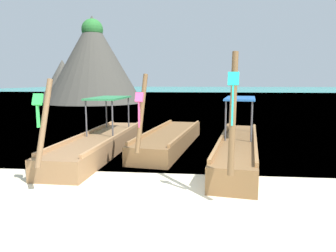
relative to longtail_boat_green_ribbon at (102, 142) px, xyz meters
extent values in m
plane|color=beige|center=(2.20, -4.23, -0.33)|extent=(120.00, 120.00, 0.00)
plane|color=teal|center=(2.20, 57.82, -0.33)|extent=(120.00, 120.00, 0.00)
cube|color=olive|center=(0.00, 0.00, -0.06)|extent=(1.46, 6.67, 0.54)
cube|color=#AF7F52|center=(-0.58, 0.02, 0.26)|extent=(0.28, 6.10, 0.10)
cube|color=#AF7F52|center=(0.58, -0.02, 0.26)|extent=(0.28, 6.10, 0.10)
cylinder|color=brown|center=(-0.11, -3.52, 1.12)|extent=(0.15, 0.83, 1.86)
cube|color=green|center=(-0.12, -3.72, 1.62)|extent=(0.20, 0.15, 0.25)
cube|color=green|center=(-0.12, -3.74, 1.27)|extent=(0.03, 0.08, 0.46)
cylinder|color=#4C4C51|center=(-0.44, -0.15, 0.79)|extent=(0.05, 0.05, 1.16)
cylinder|color=#4C4C51|center=(0.43, -0.18, 0.79)|extent=(0.05, 0.05, 1.16)
cylinder|color=#4C4C51|center=(-0.38, 1.83, 0.79)|extent=(0.05, 0.05, 1.16)
cylinder|color=#4C4C51|center=(0.49, 1.81, 0.79)|extent=(0.05, 0.05, 1.16)
cube|color=#2D844C|center=(0.03, 0.83, 1.41)|extent=(1.13, 2.22, 0.06)
cube|color=brown|center=(2.15, 1.02, -0.06)|extent=(2.07, 5.82, 0.54)
cube|color=#996C3F|center=(1.55, 1.11, 0.26)|extent=(0.82, 5.20, 0.10)
cube|color=#996C3F|center=(2.74, 0.94, 0.26)|extent=(0.82, 5.20, 0.10)
cylinder|color=brown|center=(1.71, -2.02, 1.18)|extent=(0.24, 0.87, 1.99)
cube|color=#F24C8C|center=(1.69, -2.18, 1.59)|extent=(0.22, 0.17, 0.25)
cube|color=#F24C8C|center=(1.69, -2.20, 1.16)|extent=(0.04, 0.08, 0.63)
cube|color=brown|center=(4.32, -0.57, -0.04)|extent=(2.02, 6.49, 0.59)
cube|color=#996C3F|center=(3.84, -0.49, 0.31)|extent=(0.98, 5.84, 0.10)
cube|color=#996C3F|center=(4.80, -0.64, 0.31)|extent=(0.98, 5.84, 0.10)
cylinder|color=brown|center=(3.81, -3.87, 1.40)|extent=(0.22, 0.70, 2.32)
cube|color=#1ECCBC|center=(3.79, -4.02, 2.03)|extent=(0.22, 0.15, 0.25)
cube|color=#1ECCBC|center=(3.78, -4.04, 1.54)|extent=(0.04, 0.08, 0.74)
cylinder|color=#4C4C51|center=(3.94, -0.67, 0.84)|extent=(0.06, 0.06, 1.16)
cylinder|color=#4C4C51|center=(4.66, -0.78, 0.84)|extent=(0.06, 0.06, 1.16)
cylinder|color=#4C4C51|center=(4.23, 1.23, 0.84)|extent=(0.06, 0.06, 1.16)
cylinder|color=#4C4C51|center=(4.95, 1.12, 0.84)|extent=(0.06, 0.06, 1.16)
cube|color=#235BA3|center=(4.45, 0.22, 1.45)|extent=(1.20, 2.23, 0.06)
cone|color=#47443D|center=(-8.19, 23.30, 4.21)|extent=(10.38, 10.38, 9.08)
cone|color=#4E4B43|center=(-12.11, 24.33, 2.00)|extent=(5.26, 5.26, 4.65)
sphere|color=#2D7A33|center=(-8.19, 23.30, 7.32)|extent=(2.24, 2.24, 2.24)
camera|label=1|loc=(3.20, -9.89, 1.99)|focal=33.79mm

